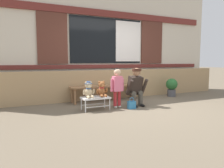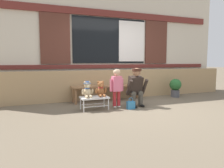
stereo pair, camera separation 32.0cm
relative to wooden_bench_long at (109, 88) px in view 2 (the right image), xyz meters
name	(u,v)px [view 2 (the right image)]	position (x,y,z in m)	size (l,w,h in m)	color
ground_plane	(138,107)	(0.35, -1.06, -0.37)	(60.00, 60.00, 0.00)	brown
brick_low_wall	(115,84)	(0.35, 0.37, 0.05)	(7.89, 0.25, 0.85)	tan
shop_facade	(109,40)	(0.35, 0.88, 1.41)	(8.05, 0.26, 3.57)	beige
wooden_bench_long	(109,88)	(0.00, 0.00, 0.00)	(2.10, 0.40, 0.44)	#8E6642
small_display_bench	(94,98)	(-0.70, -0.91, -0.11)	(0.64, 0.36, 0.30)	silver
teddy_bear_with_hat	(87,90)	(-0.86, -0.91, 0.10)	(0.28, 0.27, 0.36)	#CCB289
teddy_bear_plain	(101,89)	(-0.54, -0.91, 0.09)	(0.28, 0.26, 0.36)	#93562D
child_standing	(117,83)	(-0.14, -0.90, 0.22)	(0.35, 0.18, 0.96)	#B7282D
adult_crouching	(136,87)	(0.38, -0.90, 0.11)	(0.50, 0.49, 0.95)	#4C473D
handbag_on_ground	(131,105)	(0.11, -1.16, -0.28)	(0.18, 0.11, 0.27)	teal
potted_plant	(175,87)	(2.15, -0.17, -0.05)	(0.36, 0.36, 0.57)	#4C4C51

